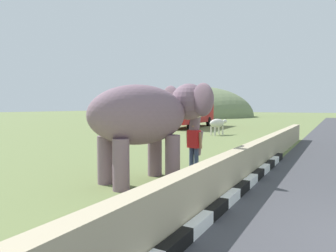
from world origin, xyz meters
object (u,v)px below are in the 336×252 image
(person_handler, at_px, (194,144))
(cow_near, at_px, (217,124))
(bus_red, at_px, (190,107))
(elephant, at_px, (150,116))

(person_handler, bearing_deg, cow_near, 16.56)
(bus_red, relative_size, cow_near, 4.93)
(bus_red, bearing_deg, elephant, -158.04)
(person_handler, bearing_deg, elephant, 156.73)
(person_handler, xyz_separation_m, bus_red, (19.96, 9.39, 1.16))
(bus_red, height_order, cow_near, bus_red)
(elephant, xyz_separation_m, bus_red, (21.56, 8.70, 0.19))
(elephant, height_order, cow_near, elephant)
(elephant, bearing_deg, bus_red, 21.96)
(person_handler, height_order, bus_red, bus_red)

